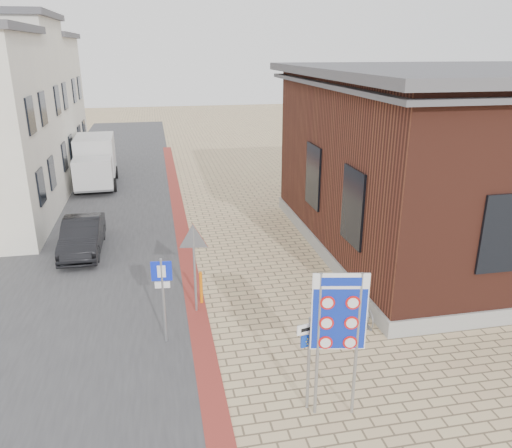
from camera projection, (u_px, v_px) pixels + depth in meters
name	position (u px, v px, depth m)	size (l,w,h in m)	color
ground	(292.00, 373.00, 12.05)	(120.00, 120.00, 0.00)	tan
road_strip	(106.00, 205.00, 24.88)	(7.00, 60.00, 0.02)	#38383A
curb_strip	(183.00, 235.00, 20.91)	(0.60, 40.00, 0.02)	maroon
brick_building	(473.00, 157.00, 19.04)	(13.00, 13.00, 6.80)	gray
townhouse_far	(19.00, 104.00, 30.78)	(7.40, 6.40, 8.30)	silver
bike_rack	(360.00, 309.00, 14.49)	(0.08, 1.80, 0.60)	slate
sedan	(82.00, 236.00, 19.03)	(1.38, 3.96, 1.31)	black
box_truck	(95.00, 161.00, 28.13)	(2.34, 5.21, 2.69)	slate
border_sign	(339.00, 315.00, 9.96)	(1.12, 0.26, 3.30)	gray
essen_sign	(309.00, 350.00, 10.43)	(0.60, 0.16, 2.23)	gray
parking_sign	(163.00, 287.00, 12.80)	(0.53, 0.10, 2.41)	gray
yield_sign	(194.00, 246.00, 14.22)	(0.96, 0.21, 2.71)	gray
bollard	(201.00, 288.00, 15.19)	(0.09, 0.09, 1.05)	orange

